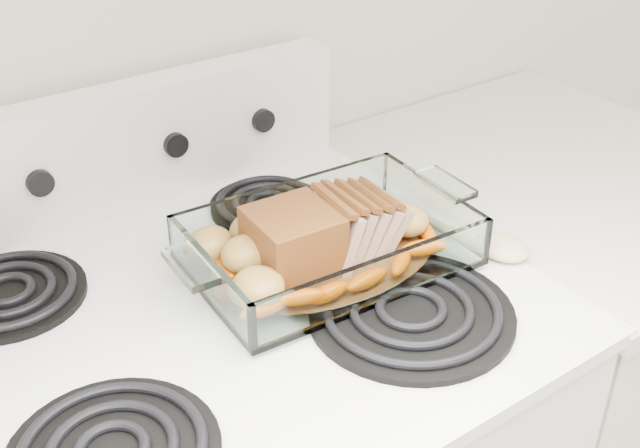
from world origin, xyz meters
TOP-DOWN VIEW (x-y plane):
  - counter_right at (0.67, 1.66)m, footprint 0.58×0.68m
  - baking_dish at (0.17, 1.64)m, footprint 0.35×0.23m
  - pork_roast at (0.15, 1.64)m, footprint 0.21×0.10m
  - roast_vegetables at (0.17, 1.68)m, footprint 0.39×0.21m
  - wooden_spoon at (0.36, 1.59)m, footprint 0.11×0.29m

SIDE VIEW (x-z plane):
  - counter_right at x=0.67m, z-range 0.00..0.93m
  - wooden_spoon at x=0.36m, z-range 0.93..0.96m
  - baking_dish at x=0.17m, z-range 0.93..1.00m
  - roast_vegetables at x=0.17m, z-range 0.95..1.00m
  - pork_roast at x=0.15m, z-range 0.95..1.03m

